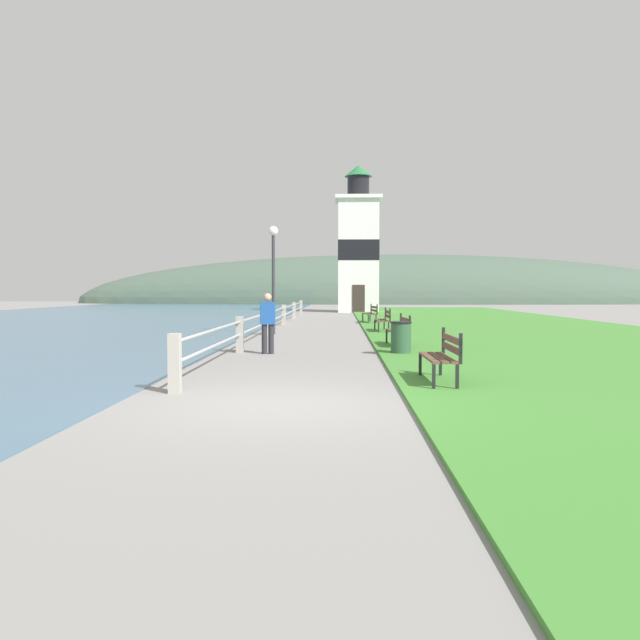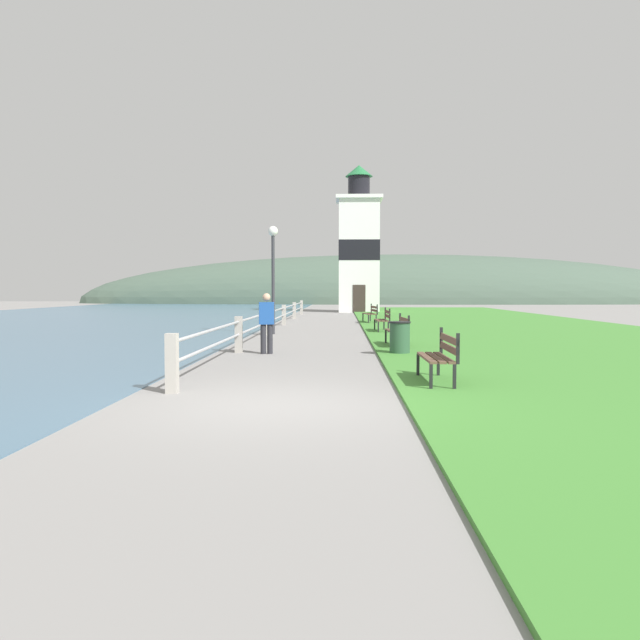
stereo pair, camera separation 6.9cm
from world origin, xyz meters
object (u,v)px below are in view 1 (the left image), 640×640
Objects in this scene: park_bench_by_lighthouse at (371,312)px; lighthouse at (358,248)px; park_bench_near at (443,354)px; park_bench_midway at (400,329)px; park_bench_far at (384,318)px; lamp_post at (273,260)px; person_strolling at (268,321)px; trash_bin at (401,338)px.

lighthouse is (-0.18, 15.82, 4.18)m from park_bench_by_lighthouse.
park_bench_midway is (-0.06, 6.94, 0.00)m from park_bench_near.
park_bench_by_lighthouse is at bearing -89.88° from park_bench_near.
lamp_post reaches higher than park_bench_far.
lighthouse is at bearing -92.12° from park_bench_midway.
person_strolling is (-3.52, -1.85, 0.30)m from park_bench_midway.
park_bench_midway is 2.05× the size of trash_bin.
park_bench_near is at bearing 83.74° from park_bench_by_lighthouse.
person_strolling is 7.40m from lamp_post.
park_bench_far is at bearing -90.24° from park_bench_near.
park_bench_far is at bearing -92.72° from park_bench_midway.
park_bench_near is 19.77m from park_bench_by_lighthouse.
park_bench_by_lighthouse is 8.81m from lamp_post.
person_strolling reaches higher than trash_bin.
trash_bin is 0.21× the size of lamp_post.
person_strolling is 3.38m from trash_bin.
park_bench_far is 0.15× the size of lighthouse.
park_bench_far is 22.78m from lighthouse.
park_bench_far is 1.96× the size of trash_bin.
park_bench_midway is 0.97× the size of park_bench_by_lighthouse.
person_strolling reaches higher than park_bench_by_lighthouse.
lamp_post reaches higher than trash_bin.
trash_bin is at bearing 86.99° from park_bench_far.
park_bench_midway and park_bench_far have the same top height.
lighthouse is (-0.34, 22.39, 4.18)m from park_bench_far.
park_bench_midway is 0.16× the size of lighthouse.
park_bench_far is 1.07× the size of person_strolling.
park_bench_near is at bearing -89.33° from lighthouse.
park_bench_near and park_bench_midway have the same top height.
park_bench_midway reaches higher than trash_bin.
park_bench_near is 6.23m from person_strolling.
park_bench_near reaches higher than trash_bin.
lighthouse reaches higher than person_strolling.
park_bench_far is 8.33m from trash_bin.
lamp_post is (-3.96, -7.56, 2.20)m from park_bench_by_lighthouse.
person_strolling is at bearing 64.69° from park_bench_far.
park_bench_near is at bearing -154.60° from person_strolling.
lighthouse is (-0.41, 35.59, 4.18)m from park_bench_near.
park_bench_far and park_bench_by_lighthouse have the same top height.
park_bench_by_lighthouse is (-0.17, 12.83, 0.00)m from park_bench_midway.
lamp_post reaches higher than park_bench_midway.
lamp_post reaches higher than person_strolling.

